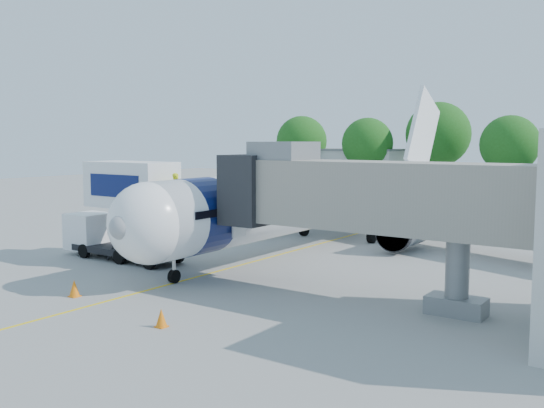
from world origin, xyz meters
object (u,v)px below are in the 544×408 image
Objects in this scene: jet_bridge at (353,196)px; catering_hiloader at (124,211)px; ground_tug at (1,286)px; aircraft at (323,198)px.

jet_bridge is 1.64× the size of catering_hiloader.
catering_hiloader reaches higher than ground_tug.
aircraft is 20.74m from ground_tug.
jet_bridge is (7.99, -11.12, 1.39)m from aircraft.
catering_hiloader is at bearing 92.57° from ground_tug.
jet_bridge reaches higher than ground_tug.
ground_tug is (-11.05, -9.27, -3.58)m from jet_bridge.
aircraft is 4.44× the size of catering_hiloader.
jet_bridge is 14.86m from ground_tug.
catering_hiloader is at bearing -179.99° from jet_bridge.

